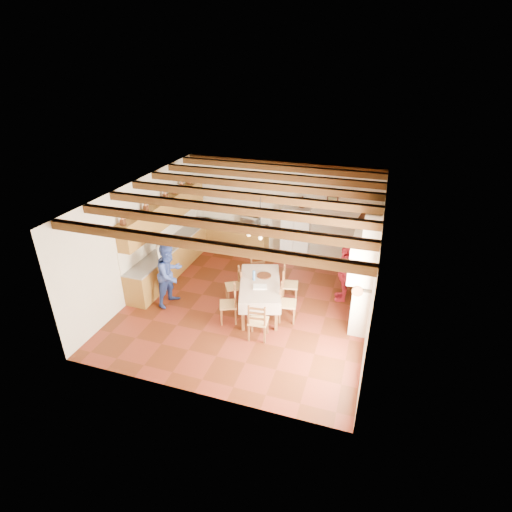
{
  "coord_description": "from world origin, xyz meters",
  "views": [
    {
      "loc": [
        2.87,
        -8.26,
        5.82
      ],
      "look_at": [
        0.1,
        0.3,
        1.25
      ],
      "focal_mm": 28.0,
      "sensor_mm": 36.0,
      "label": 1
    }
  ],
  "objects_px": {
    "chair_end_far": "(258,270)",
    "person_woman_red": "(344,273)",
    "dining_table": "(260,285)",
    "chair_right_far": "(290,284)",
    "refrigerator": "(296,233)",
    "person_woman_blue": "(170,274)",
    "chair_right_near": "(288,303)",
    "chair_end_near": "(258,320)",
    "person_man": "(163,261)",
    "chair_left_far": "(234,286)",
    "chair_left_near": "(228,304)",
    "microwave": "(250,221)",
    "hutch": "(367,249)"
  },
  "relations": [
    {
      "from": "dining_table",
      "to": "chair_end_near",
      "type": "relative_size",
      "value": 2.15
    },
    {
      "from": "chair_end_far",
      "to": "chair_right_far",
      "type": "bearing_deg",
      "value": -49.21
    },
    {
      "from": "chair_right_far",
      "to": "person_woman_red",
      "type": "relative_size",
      "value": 0.62
    },
    {
      "from": "chair_end_far",
      "to": "microwave",
      "type": "xyz_separation_m",
      "value": [
        -0.93,
        2.02,
        0.57
      ]
    },
    {
      "from": "person_woman_red",
      "to": "chair_left_near",
      "type": "bearing_deg",
      "value": -61.28
    },
    {
      "from": "person_woman_red",
      "to": "dining_table",
      "type": "bearing_deg",
      "value": -66.02
    },
    {
      "from": "dining_table",
      "to": "person_woman_red",
      "type": "height_order",
      "value": "person_woman_red"
    },
    {
      "from": "chair_left_far",
      "to": "chair_end_near",
      "type": "xyz_separation_m",
      "value": [
        1.06,
        -1.23,
        0.0
      ]
    },
    {
      "from": "microwave",
      "to": "person_woman_blue",
      "type": "bearing_deg",
      "value": -94.72
    },
    {
      "from": "chair_right_far",
      "to": "microwave",
      "type": "height_order",
      "value": "microwave"
    },
    {
      "from": "refrigerator",
      "to": "chair_left_near",
      "type": "xyz_separation_m",
      "value": [
        -0.77,
        -3.81,
        -0.38
      ]
    },
    {
      "from": "chair_left_near",
      "to": "person_woman_blue",
      "type": "xyz_separation_m",
      "value": [
        -1.68,
        0.28,
        0.37
      ]
    },
    {
      "from": "hutch",
      "to": "person_woman_blue",
      "type": "height_order",
      "value": "hutch"
    },
    {
      "from": "person_woman_blue",
      "to": "microwave",
      "type": "xyz_separation_m",
      "value": [
        0.94,
        3.53,
        0.2
      ]
    },
    {
      "from": "chair_end_far",
      "to": "person_woman_red",
      "type": "distance_m",
      "value": 2.33
    },
    {
      "from": "chair_left_near",
      "to": "person_woman_blue",
      "type": "distance_m",
      "value": 1.74
    },
    {
      "from": "chair_end_near",
      "to": "chair_end_far",
      "type": "xyz_separation_m",
      "value": [
        -0.69,
        2.2,
        0.0
      ]
    },
    {
      "from": "chair_end_near",
      "to": "person_man",
      "type": "height_order",
      "value": "person_man"
    },
    {
      "from": "chair_end_far",
      "to": "microwave",
      "type": "relative_size",
      "value": 1.82
    },
    {
      "from": "chair_left_far",
      "to": "person_woman_red",
      "type": "height_order",
      "value": "person_woman_red"
    },
    {
      "from": "person_man",
      "to": "microwave",
      "type": "height_order",
      "value": "person_man"
    },
    {
      "from": "chair_right_far",
      "to": "chair_left_near",
      "type": "bearing_deg",
      "value": 128.51
    },
    {
      "from": "chair_left_far",
      "to": "chair_right_near",
      "type": "xyz_separation_m",
      "value": [
        1.52,
        -0.35,
        0.0
      ]
    },
    {
      "from": "person_woman_blue",
      "to": "person_woman_red",
      "type": "height_order",
      "value": "person_woman_blue"
    },
    {
      "from": "hutch",
      "to": "person_man",
      "type": "relative_size",
      "value": 1.31
    },
    {
      "from": "dining_table",
      "to": "person_woman_red",
      "type": "bearing_deg",
      "value": 31.45
    },
    {
      "from": "dining_table",
      "to": "person_woman_red",
      "type": "xyz_separation_m",
      "value": [
        1.91,
        1.17,
        0.05
      ]
    },
    {
      "from": "person_man",
      "to": "microwave",
      "type": "xyz_separation_m",
      "value": [
        1.49,
        2.91,
        0.22
      ]
    },
    {
      "from": "dining_table",
      "to": "chair_right_near",
      "type": "height_order",
      "value": "chair_right_near"
    },
    {
      "from": "chair_right_near",
      "to": "person_woman_blue",
      "type": "bearing_deg",
      "value": 84.46
    },
    {
      "from": "refrigerator",
      "to": "chair_end_far",
      "type": "xyz_separation_m",
      "value": [
        -0.58,
        -2.01,
        -0.38
      ]
    },
    {
      "from": "refrigerator",
      "to": "chair_left_far",
      "type": "xyz_separation_m",
      "value": [
        -0.95,
        -2.98,
        -0.38
      ]
    },
    {
      "from": "chair_end_far",
      "to": "person_woman_blue",
      "type": "height_order",
      "value": "person_woman_blue"
    },
    {
      "from": "microwave",
      "to": "chair_left_far",
      "type": "bearing_deg",
      "value": -69.09
    },
    {
      "from": "chair_end_far",
      "to": "dining_table",
      "type": "bearing_deg",
      "value": -95.67
    },
    {
      "from": "chair_end_far",
      "to": "microwave",
      "type": "distance_m",
      "value": 2.29
    },
    {
      "from": "person_woman_red",
      "to": "chair_right_far",
      "type": "bearing_deg",
      "value": -77.15
    },
    {
      "from": "dining_table",
      "to": "chair_left_far",
      "type": "bearing_deg",
      "value": 167.56
    },
    {
      "from": "chair_right_far",
      "to": "chair_end_near",
      "type": "xyz_separation_m",
      "value": [
        -0.31,
        -1.75,
        0.0
      ]
    },
    {
      "from": "chair_left_far",
      "to": "chair_end_far",
      "type": "height_order",
      "value": "same"
    },
    {
      "from": "refrigerator",
      "to": "person_woman_blue",
      "type": "relative_size",
      "value": 1.01
    },
    {
      "from": "hutch",
      "to": "chair_end_near",
      "type": "relative_size",
      "value": 2.24
    },
    {
      "from": "hutch",
      "to": "person_woman_blue",
      "type": "distance_m",
      "value": 5.31
    },
    {
      "from": "chair_end_far",
      "to": "person_woman_blue",
      "type": "distance_m",
      "value": 2.43
    },
    {
      "from": "chair_left_far",
      "to": "chair_end_far",
      "type": "bearing_deg",
      "value": 128.51
    },
    {
      "from": "chair_left_near",
      "to": "person_woman_blue",
      "type": "height_order",
      "value": "person_woman_blue"
    },
    {
      "from": "dining_table",
      "to": "person_man",
      "type": "bearing_deg",
      "value": 175.04
    },
    {
      "from": "chair_left_near",
      "to": "person_man",
      "type": "distance_m",
      "value": 2.43
    },
    {
      "from": "chair_right_far",
      "to": "dining_table",
      "type": "bearing_deg",
      "value": 128.65
    },
    {
      "from": "hutch",
      "to": "dining_table",
      "type": "bearing_deg",
      "value": -130.67
    }
  ]
}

